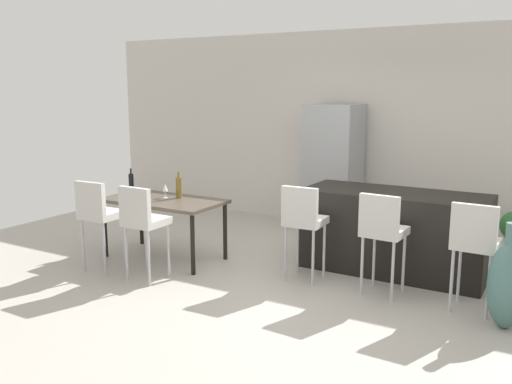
{
  "coord_description": "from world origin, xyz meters",
  "views": [
    {
      "loc": [
        2.23,
        -5.1,
        2.07
      ],
      "look_at": [
        -0.97,
        0.41,
        0.85
      ],
      "focal_mm": 38.32,
      "sensor_mm": 36.0,
      "label": 1
    }
  ],
  "objects_px": {
    "bar_chair_left": "(303,218)",
    "dining_table": "(164,205)",
    "kitchen_island": "(394,232)",
    "bar_chair_middle": "(382,228)",
    "dining_chair_far": "(142,218)",
    "wine_bottle_near": "(131,182)",
    "wine_glass_left": "(165,188)",
    "bar_chair_right": "(475,240)",
    "wine_bottle_right": "(179,187)",
    "dining_chair_near": "(98,211)",
    "floor_vase": "(507,285)",
    "refrigerator": "(333,168)"
  },
  "relations": [
    {
      "from": "dining_table",
      "to": "refrigerator",
      "type": "distance_m",
      "value": 2.62
    },
    {
      "from": "kitchen_island",
      "to": "bar_chair_left",
      "type": "xyz_separation_m",
      "value": [
        -0.76,
        -0.8,
        0.24
      ]
    },
    {
      "from": "kitchen_island",
      "to": "dining_chair_near",
      "type": "xyz_separation_m",
      "value": [
        -2.9,
        -1.68,
        0.24
      ]
    },
    {
      "from": "bar_chair_middle",
      "to": "refrigerator",
      "type": "distance_m",
      "value": 2.58
    },
    {
      "from": "wine_glass_left",
      "to": "refrigerator",
      "type": "xyz_separation_m",
      "value": [
        1.29,
        2.2,
        0.06
      ]
    },
    {
      "from": "dining_table",
      "to": "dining_chair_far",
      "type": "height_order",
      "value": "dining_chair_far"
    },
    {
      "from": "wine_glass_left",
      "to": "dining_table",
      "type": "bearing_deg",
      "value": -67.47
    },
    {
      "from": "dining_table",
      "to": "dining_chair_near",
      "type": "bearing_deg",
      "value": -113.57
    },
    {
      "from": "wine_bottle_near",
      "to": "refrigerator",
      "type": "xyz_separation_m",
      "value": [
        1.93,
        2.11,
        0.06
      ]
    },
    {
      "from": "dining_chair_near",
      "to": "floor_vase",
      "type": "height_order",
      "value": "dining_chair_near"
    },
    {
      "from": "floor_vase",
      "to": "wine_glass_left",
      "type": "bearing_deg",
      "value": 177.7
    },
    {
      "from": "dining_chair_far",
      "to": "floor_vase",
      "type": "distance_m",
      "value": 3.6
    },
    {
      "from": "wine_bottle_near",
      "to": "kitchen_island",
      "type": "bearing_deg",
      "value": 13.32
    },
    {
      "from": "bar_chair_left",
      "to": "dining_chair_far",
      "type": "bearing_deg",
      "value": -149.17
    },
    {
      "from": "kitchen_island",
      "to": "bar_chair_right",
      "type": "relative_size",
      "value": 1.93
    },
    {
      "from": "wine_bottle_right",
      "to": "dining_table",
      "type": "bearing_deg",
      "value": -127.85
    },
    {
      "from": "wine_bottle_near",
      "to": "wine_glass_left",
      "type": "bearing_deg",
      "value": -8.22
    },
    {
      "from": "kitchen_island",
      "to": "wine_bottle_right",
      "type": "height_order",
      "value": "wine_bottle_right"
    },
    {
      "from": "dining_chair_far",
      "to": "wine_glass_left",
      "type": "relative_size",
      "value": 6.03
    },
    {
      "from": "kitchen_island",
      "to": "wine_bottle_near",
      "type": "height_order",
      "value": "wine_bottle_near"
    },
    {
      "from": "bar_chair_left",
      "to": "dining_table",
      "type": "relative_size",
      "value": 0.72
    },
    {
      "from": "bar_chair_middle",
      "to": "dining_chair_far",
      "type": "height_order",
      "value": "same"
    },
    {
      "from": "bar_chair_left",
      "to": "bar_chair_right",
      "type": "height_order",
      "value": "same"
    },
    {
      "from": "bar_chair_middle",
      "to": "dining_chair_far",
      "type": "bearing_deg",
      "value": -159.36
    },
    {
      "from": "wine_bottle_near",
      "to": "bar_chair_right",
      "type": "bearing_deg",
      "value": -0.42
    },
    {
      "from": "wine_bottle_near",
      "to": "dining_chair_near",
      "type": "bearing_deg",
      "value": -69.64
    },
    {
      "from": "bar_chair_left",
      "to": "dining_table",
      "type": "height_order",
      "value": "bar_chair_left"
    },
    {
      "from": "bar_chair_right",
      "to": "wine_glass_left",
      "type": "height_order",
      "value": "bar_chair_right"
    },
    {
      "from": "bar_chair_middle",
      "to": "dining_chair_near",
      "type": "bearing_deg",
      "value": -163.6
    },
    {
      "from": "bar_chair_middle",
      "to": "wine_bottle_right",
      "type": "height_order",
      "value": "wine_bottle_right"
    },
    {
      "from": "dining_chair_far",
      "to": "bar_chair_right",
      "type": "bearing_deg",
      "value": 15.37
    },
    {
      "from": "dining_chair_far",
      "to": "wine_bottle_near",
      "type": "relative_size",
      "value": 3.43
    },
    {
      "from": "bar_chair_right",
      "to": "refrigerator",
      "type": "height_order",
      "value": "refrigerator"
    },
    {
      "from": "kitchen_island",
      "to": "floor_vase",
      "type": "distance_m",
      "value": 1.64
    },
    {
      "from": "dining_table",
      "to": "wine_bottle_right",
      "type": "bearing_deg",
      "value": 52.15
    },
    {
      "from": "kitchen_island",
      "to": "bar_chair_right",
      "type": "xyz_separation_m",
      "value": [
        0.97,
        -0.8,
        0.24
      ]
    },
    {
      "from": "kitchen_island",
      "to": "bar_chair_middle",
      "type": "height_order",
      "value": "bar_chair_middle"
    },
    {
      "from": "bar_chair_right",
      "to": "dining_chair_far",
      "type": "distance_m",
      "value": 3.33
    },
    {
      "from": "dining_chair_near",
      "to": "wine_glass_left",
      "type": "bearing_deg",
      "value": 70.1
    },
    {
      "from": "bar_chair_left",
      "to": "kitchen_island",
      "type": "bearing_deg",
      "value": 46.31
    },
    {
      "from": "kitchen_island",
      "to": "floor_vase",
      "type": "bearing_deg",
      "value": -38.23
    },
    {
      "from": "wine_glass_left",
      "to": "bar_chair_left",
      "type": "bearing_deg",
      "value": 1.91
    },
    {
      "from": "kitchen_island",
      "to": "dining_chair_far",
      "type": "xyz_separation_m",
      "value": [
        -2.24,
        -1.68,
        0.24
      ]
    },
    {
      "from": "dining_table",
      "to": "wine_bottle_near",
      "type": "xyz_separation_m",
      "value": [
        -0.67,
        0.16,
        0.19
      ]
    },
    {
      "from": "bar_chair_right",
      "to": "bar_chair_left",
      "type": "bearing_deg",
      "value": -180.0
    },
    {
      "from": "dining_table",
      "to": "refrigerator",
      "type": "bearing_deg",
      "value": 60.96
    },
    {
      "from": "dining_chair_far",
      "to": "wine_bottle_right",
      "type": "distance_m",
      "value": 0.94
    },
    {
      "from": "bar_chair_middle",
      "to": "wine_glass_left",
      "type": "height_order",
      "value": "bar_chair_middle"
    },
    {
      "from": "wine_bottle_near",
      "to": "wine_glass_left",
      "type": "relative_size",
      "value": 1.76
    },
    {
      "from": "dining_chair_near",
      "to": "refrigerator",
      "type": "relative_size",
      "value": 0.57
    }
  ]
}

